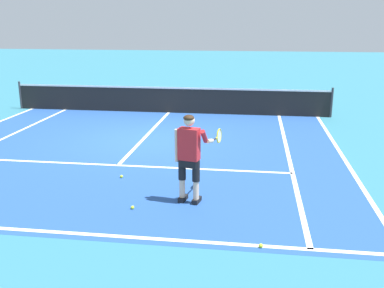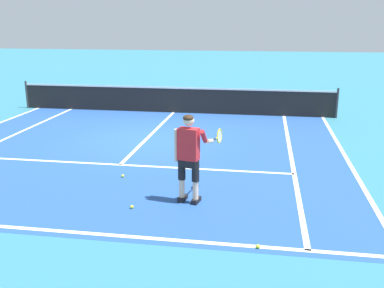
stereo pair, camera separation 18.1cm
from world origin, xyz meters
TOP-DOWN VIEW (x-y plane):
  - ground_plane at (0.00, 0.00)m, footprint 80.00×80.00m
  - court_inner_surface at (0.00, -0.99)m, footprint 10.98×10.31m
  - line_baseline at (0.00, -5.95)m, footprint 10.98×0.10m
  - line_service at (0.00, -2.43)m, footprint 8.23×0.10m
  - line_centre_service at (0.00, 0.77)m, footprint 0.10×6.40m
  - line_singles_right at (4.12, -0.99)m, footprint 0.10×9.91m
  - line_doubles_right at (5.49, -0.99)m, footprint 0.10×9.91m
  - tennis_net at (0.00, 3.97)m, footprint 11.96×0.08m
  - tennis_player at (2.03, -4.38)m, footprint 0.82×1.06m
  - tennis_ball_near_feet at (1.03, -4.87)m, footprint 0.07×0.07m
  - tennis_ball_by_baseline at (0.34, -3.26)m, footprint 0.07×0.07m
  - tennis_ball_mid_court at (3.37, -5.99)m, footprint 0.07×0.07m

SIDE VIEW (x-z plane):
  - ground_plane at x=0.00m, z-range 0.00..0.00m
  - court_inner_surface at x=0.00m, z-range 0.00..0.00m
  - line_baseline at x=0.00m, z-range 0.00..0.01m
  - line_service at x=0.00m, z-range 0.00..0.01m
  - line_centre_service at x=0.00m, z-range 0.00..0.01m
  - line_singles_right at x=4.12m, z-range 0.00..0.01m
  - line_doubles_right at x=5.49m, z-range 0.00..0.01m
  - tennis_ball_near_feet at x=1.03m, z-range 0.00..0.07m
  - tennis_ball_by_baseline at x=0.34m, z-range 0.00..0.07m
  - tennis_ball_mid_court at x=3.37m, z-range 0.00..0.07m
  - tennis_net at x=0.00m, z-range -0.04..1.03m
  - tennis_player at x=2.03m, z-range 0.13..1.85m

